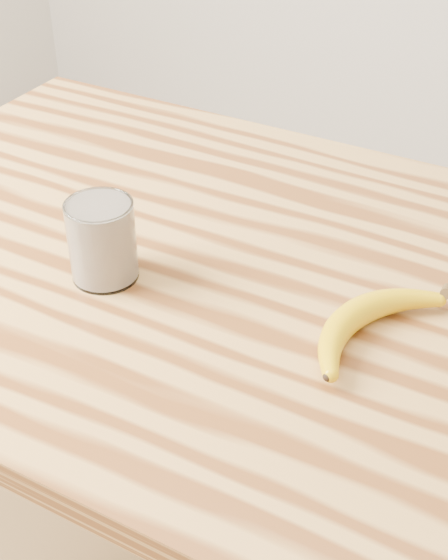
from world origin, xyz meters
The scene contains 3 objects.
table centered at (0.00, 0.00, 0.77)m, with size 1.20×0.80×0.90m.
smoothie_glass centered at (-0.12, -0.10, 0.95)m, with size 0.09×0.09×0.11m.
banana centered at (0.19, -0.04, 0.92)m, with size 0.11×0.29×0.04m, color #C89906, non-canonical shape.
Camera 1 is at (0.40, -0.73, 1.49)m, focal length 50.00 mm.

